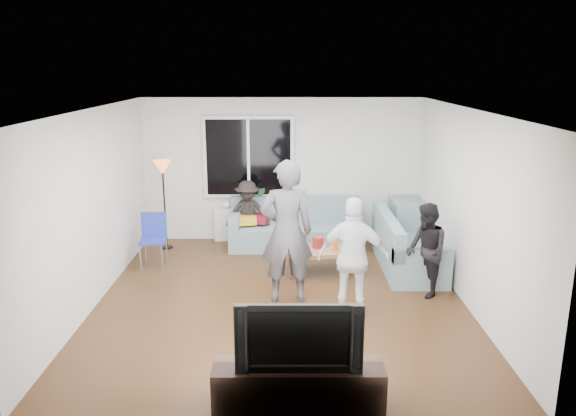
{
  "coord_description": "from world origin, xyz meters",
  "views": [
    {
      "loc": [
        0.08,
        -7.08,
        3.14
      ],
      "look_at": [
        0.1,
        0.6,
        1.15
      ],
      "focal_mm": 34.36,
      "sensor_mm": 36.0,
      "label": 1
    }
  ],
  "objects_px": {
    "spectator_right": "(426,250)",
    "television": "(299,333)",
    "spectator_back": "(248,214)",
    "coffee_table": "(321,261)",
    "sofa_back_section": "(295,224)",
    "sofa_right_section": "(408,242)",
    "floor_lamp": "(165,205)",
    "side_chair": "(153,241)",
    "player_right": "(354,258)",
    "tv_console": "(298,386)",
    "player_left": "(287,232)"
  },
  "relations": [
    {
      "from": "side_chair",
      "to": "spectator_back",
      "type": "distance_m",
      "value": 1.78
    },
    {
      "from": "sofa_back_section",
      "to": "floor_lamp",
      "type": "distance_m",
      "value": 2.31
    },
    {
      "from": "side_chair",
      "to": "television",
      "type": "bearing_deg",
      "value": -63.04
    },
    {
      "from": "sofa_right_section",
      "to": "coffee_table",
      "type": "distance_m",
      "value": 1.44
    },
    {
      "from": "coffee_table",
      "to": "player_left",
      "type": "distance_m",
      "value": 1.38
    },
    {
      "from": "floor_lamp",
      "to": "tv_console",
      "type": "bearing_deg",
      "value": -64.64
    },
    {
      "from": "floor_lamp",
      "to": "spectator_back",
      "type": "bearing_deg",
      "value": 2.96
    },
    {
      "from": "sofa_back_section",
      "to": "television",
      "type": "bearing_deg",
      "value": -90.5
    },
    {
      "from": "sofa_right_section",
      "to": "floor_lamp",
      "type": "height_order",
      "value": "floor_lamp"
    },
    {
      "from": "spectator_back",
      "to": "side_chair",
      "type": "bearing_deg",
      "value": -142.58
    },
    {
      "from": "sofa_right_section",
      "to": "tv_console",
      "type": "relative_size",
      "value": 1.25
    },
    {
      "from": "side_chair",
      "to": "player_right",
      "type": "distance_m",
      "value": 3.49
    },
    {
      "from": "floor_lamp",
      "to": "sofa_right_section",
      "type": "bearing_deg",
      "value": -13.4
    },
    {
      "from": "sofa_right_section",
      "to": "coffee_table",
      "type": "xyz_separation_m",
      "value": [
        -1.4,
        -0.28,
        -0.22
      ]
    },
    {
      "from": "side_chair",
      "to": "player_left",
      "type": "bearing_deg",
      "value": -35.03
    },
    {
      "from": "spectator_back",
      "to": "television",
      "type": "relative_size",
      "value": 1.04
    },
    {
      "from": "player_right",
      "to": "sofa_right_section",
      "type": "bearing_deg",
      "value": -109.73
    },
    {
      "from": "spectator_right",
      "to": "tv_console",
      "type": "relative_size",
      "value": 0.82
    },
    {
      "from": "player_left",
      "to": "player_right",
      "type": "relative_size",
      "value": 1.25
    },
    {
      "from": "side_chair",
      "to": "television",
      "type": "height_order",
      "value": "television"
    },
    {
      "from": "floor_lamp",
      "to": "coffee_table",
      "type": "bearing_deg",
      "value": -25.03
    },
    {
      "from": "floor_lamp",
      "to": "player_left",
      "type": "height_order",
      "value": "player_left"
    },
    {
      "from": "side_chair",
      "to": "floor_lamp",
      "type": "height_order",
      "value": "floor_lamp"
    },
    {
      "from": "player_right",
      "to": "tv_console",
      "type": "bearing_deg",
      "value": 81.65
    },
    {
      "from": "sofa_back_section",
      "to": "player_left",
      "type": "relative_size",
      "value": 1.17
    },
    {
      "from": "tv_console",
      "to": "television",
      "type": "relative_size",
      "value": 1.38
    },
    {
      "from": "player_left",
      "to": "player_right",
      "type": "height_order",
      "value": "player_left"
    },
    {
      "from": "sofa_right_section",
      "to": "television",
      "type": "xyz_separation_m",
      "value": [
        -1.83,
        -3.76,
        0.35
      ]
    },
    {
      "from": "coffee_table",
      "to": "player_right",
      "type": "bearing_deg",
      "value": -78.31
    },
    {
      "from": "floor_lamp",
      "to": "side_chair",
      "type": "bearing_deg",
      "value": -90.0
    },
    {
      "from": "floor_lamp",
      "to": "tv_console",
      "type": "height_order",
      "value": "floor_lamp"
    },
    {
      "from": "player_right",
      "to": "television",
      "type": "height_order",
      "value": "player_right"
    },
    {
      "from": "television",
      "to": "tv_console",
      "type": "bearing_deg",
      "value": 0.0
    },
    {
      "from": "coffee_table",
      "to": "player_right",
      "type": "distance_m",
      "value": 1.63
    },
    {
      "from": "sofa_back_section",
      "to": "floor_lamp",
      "type": "height_order",
      "value": "floor_lamp"
    },
    {
      "from": "side_chair",
      "to": "player_left",
      "type": "height_order",
      "value": "player_left"
    },
    {
      "from": "sofa_back_section",
      "to": "player_right",
      "type": "bearing_deg",
      "value": -75.91
    },
    {
      "from": "sofa_right_section",
      "to": "spectator_right",
      "type": "xyz_separation_m",
      "value": [
        0.0,
        -1.1,
        0.23
      ]
    },
    {
      "from": "side_chair",
      "to": "tv_console",
      "type": "xyz_separation_m",
      "value": [
        2.24,
        -3.77,
        -0.21
      ]
    },
    {
      "from": "side_chair",
      "to": "tv_console",
      "type": "height_order",
      "value": "side_chair"
    },
    {
      "from": "sofa_back_section",
      "to": "sofa_right_section",
      "type": "bearing_deg",
      "value": -29.56
    },
    {
      "from": "coffee_table",
      "to": "sofa_right_section",
      "type": "bearing_deg",
      "value": 11.21
    },
    {
      "from": "sofa_right_section",
      "to": "coffee_table",
      "type": "bearing_deg",
      "value": 101.21
    },
    {
      "from": "spectator_back",
      "to": "player_right",
      "type": "bearing_deg",
      "value": -59.42
    },
    {
      "from": "spectator_back",
      "to": "television",
      "type": "height_order",
      "value": "spectator_back"
    },
    {
      "from": "spectator_right",
      "to": "television",
      "type": "xyz_separation_m",
      "value": [
        -1.83,
        -2.66,
        0.11
      ]
    },
    {
      "from": "floor_lamp",
      "to": "player_left",
      "type": "distance_m",
      "value": 3.1
    },
    {
      "from": "coffee_table",
      "to": "spectator_back",
      "type": "distance_m",
      "value": 1.85
    },
    {
      "from": "side_chair",
      "to": "floor_lamp",
      "type": "xyz_separation_m",
      "value": [
        0.0,
        0.95,
        0.35
      ]
    },
    {
      "from": "spectator_back",
      "to": "coffee_table",
      "type": "bearing_deg",
      "value": -45.2
    }
  ]
}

